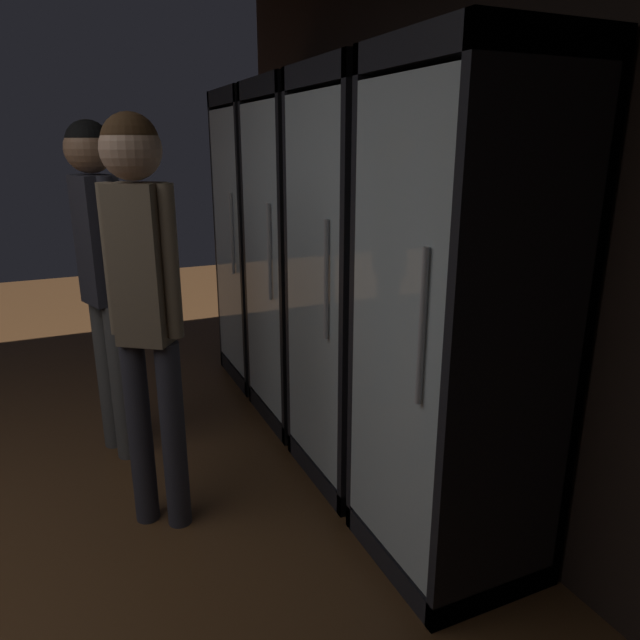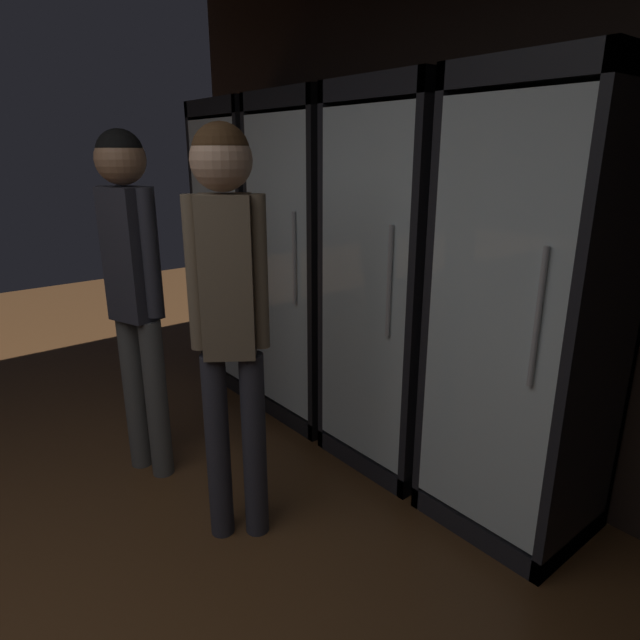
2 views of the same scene
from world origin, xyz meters
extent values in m
cube|color=black|center=(0.00, 3.03, 1.40)|extent=(6.00, 0.06, 2.80)
cube|color=black|center=(-1.99, 2.96, 0.96)|extent=(0.65, 0.04, 1.92)
cube|color=black|center=(-2.30, 2.70, 0.96)|extent=(0.04, 0.57, 1.92)
cube|color=black|center=(-1.69, 2.70, 0.96)|extent=(0.04, 0.57, 1.92)
cube|color=black|center=(-1.99, 2.70, 1.87)|extent=(0.65, 0.57, 0.10)
cube|color=black|center=(-1.99, 2.70, 0.05)|extent=(0.65, 0.57, 0.10)
cube|color=white|center=(-1.99, 2.93, 0.96)|extent=(0.57, 0.02, 1.68)
cube|color=silver|center=(-1.99, 2.42, 0.96)|extent=(0.57, 0.02, 1.68)
cylinder|color=#B2B2B7|center=(-1.80, 2.40, 1.05)|extent=(0.02, 0.02, 0.50)
cube|color=silver|center=(-1.99, 2.70, 0.12)|extent=(0.55, 0.49, 0.02)
cylinder|color=#336B38|center=(-2.17, 2.67, 0.22)|extent=(0.07, 0.07, 0.19)
cylinder|color=#336B38|center=(-2.17, 2.67, 0.35)|extent=(0.02, 0.02, 0.07)
cylinder|color=#2D2D33|center=(-2.17, 2.67, 0.20)|extent=(0.07, 0.07, 0.05)
cylinder|color=gray|center=(-1.99, 2.71, 0.23)|extent=(0.07, 0.07, 0.20)
cylinder|color=gray|center=(-1.99, 2.71, 0.37)|extent=(0.03, 0.03, 0.08)
cylinder|color=#2D2D33|center=(-1.99, 2.71, 0.22)|extent=(0.08, 0.08, 0.06)
cylinder|color=gray|center=(-1.81, 2.65, 0.24)|extent=(0.07, 0.07, 0.23)
cylinder|color=gray|center=(-1.81, 2.65, 0.40)|extent=(0.02, 0.02, 0.07)
cylinder|color=white|center=(-1.81, 2.65, 0.25)|extent=(0.07, 0.07, 0.07)
cube|color=silver|center=(-1.99, 2.70, 0.68)|extent=(0.55, 0.49, 0.02)
cylinder|color=#194723|center=(-2.19, 2.69, 0.78)|extent=(0.06, 0.06, 0.19)
cylinder|color=#194723|center=(-2.19, 2.69, 0.92)|extent=(0.02, 0.02, 0.09)
cylinder|color=tan|center=(-2.19, 2.69, 0.76)|extent=(0.06, 0.06, 0.07)
cylinder|color=black|center=(-2.05, 2.67, 0.77)|extent=(0.08, 0.08, 0.18)
cylinder|color=black|center=(-2.05, 2.67, 0.90)|extent=(0.03, 0.03, 0.08)
cylinder|color=white|center=(-2.05, 2.67, 0.76)|extent=(0.08, 0.08, 0.07)
cylinder|color=#336B38|center=(-1.92, 2.69, 0.80)|extent=(0.07, 0.07, 0.23)
cylinder|color=#336B38|center=(-1.92, 2.69, 0.96)|extent=(0.02, 0.02, 0.09)
cylinder|color=beige|center=(-1.92, 2.69, 0.77)|extent=(0.07, 0.07, 0.06)
cylinder|color=#336B38|center=(-1.79, 2.72, 0.78)|extent=(0.07, 0.07, 0.20)
cylinder|color=#336B38|center=(-1.79, 2.72, 0.92)|extent=(0.03, 0.03, 0.07)
cylinder|color=#B2332D|center=(-1.79, 2.72, 0.77)|extent=(0.08, 0.08, 0.07)
cube|color=silver|center=(-1.99, 2.70, 1.23)|extent=(0.55, 0.49, 0.02)
cylinder|color=#194723|center=(-2.21, 2.68, 1.35)|extent=(0.07, 0.07, 0.22)
cylinder|color=#194723|center=(-2.21, 2.68, 1.50)|extent=(0.02, 0.02, 0.09)
cylinder|color=#2D2D33|center=(-2.21, 2.68, 1.34)|extent=(0.07, 0.07, 0.07)
cylinder|color=#9EAD99|center=(-2.05, 2.67, 1.35)|extent=(0.08, 0.08, 0.23)
cylinder|color=#9EAD99|center=(-2.05, 2.67, 1.51)|extent=(0.03, 0.03, 0.08)
cylinder|color=beige|center=(-2.05, 2.67, 1.35)|extent=(0.08, 0.08, 0.06)
cylinder|color=black|center=(-1.92, 2.71, 1.35)|extent=(0.06, 0.06, 0.22)
cylinder|color=black|center=(-1.92, 2.71, 1.50)|extent=(0.02, 0.02, 0.07)
cylinder|color=#2D2D33|center=(-1.92, 2.71, 1.32)|extent=(0.06, 0.06, 0.07)
cylinder|color=#194723|center=(-1.79, 2.66, 1.34)|extent=(0.07, 0.07, 0.20)
cylinder|color=#194723|center=(-1.79, 2.66, 1.47)|extent=(0.02, 0.02, 0.07)
cylinder|color=white|center=(-1.79, 2.66, 1.33)|extent=(0.07, 0.07, 0.07)
cube|color=black|center=(-1.29, 2.96, 0.96)|extent=(0.65, 0.04, 1.92)
cube|color=black|center=(-1.60, 2.70, 0.96)|extent=(0.04, 0.57, 1.92)
cube|color=black|center=(-0.99, 2.70, 0.96)|extent=(0.04, 0.57, 1.92)
cube|color=black|center=(-1.29, 2.70, 1.87)|extent=(0.65, 0.57, 0.10)
cube|color=black|center=(-1.29, 2.70, 0.05)|extent=(0.65, 0.57, 0.10)
cube|color=white|center=(-1.29, 2.93, 0.96)|extent=(0.57, 0.02, 1.68)
cube|color=silver|center=(-1.29, 2.42, 0.96)|extent=(0.57, 0.02, 1.68)
cylinder|color=#B2B2B7|center=(-1.10, 2.40, 1.05)|extent=(0.02, 0.02, 0.50)
cube|color=silver|center=(-1.29, 2.70, 0.12)|extent=(0.55, 0.49, 0.02)
cylinder|color=#9EAD99|center=(-1.50, 2.69, 0.23)|extent=(0.07, 0.07, 0.20)
cylinder|color=#9EAD99|center=(-1.50, 2.69, 0.37)|extent=(0.03, 0.03, 0.08)
cylinder|color=#2D2D33|center=(-1.50, 2.69, 0.20)|extent=(0.07, 0.07, 0.07)
cylinder|color=black|center=(-1.36, 2.70, 0.22)|extent=(0.06, 0.06, 0.19)
cylinder|color=black|center=(-1.36, 2.70, 0.36)|extent=(0.02, 0.02, 0.10)
cylinder|color=#2D2D33|center=(-1.36, 2.70, 0.21)|extent=(0.06, 0.06, 0.05)
cylinder|color=black|center=(-1.23, 2.70, 0.23)|extent=(0.07, 0.07, 0.21)
cylinder|color=black|center=(-1.23, 2.70, 0.38)|extent=(0.02, 0.02, 0.09)
cylinder|color=white|center=(-1.23, 2.70, 0.23)|extent=(0.08, 0.08, 0.07)
cylinder|color=gray|center=(-1.08, 2.69, 0.22)|extent=(0.06, 0.06, 0.19)
cylinder|color=gray|center=(-1.08, 2.69, 0.36)|extent=(0.02, 0.02, 0.08)
cylinder|color=beige|center=(-1.08, 2.69, 0.20)|extent=(0.07, 0.07, 0.07)
cube|color=silver|center=(-1.29, 2.70, 0.54)|extent=(0.55, 0.49, 0.02)
cylinder|color=#9EAD99|center=(-1.43, 2.68, 0.66)|extent=(0.06, 0.06, 0.24)
cylinder|color=#9EAD99|center=(-1.43, 2.68, 0.82)|extent=(0.03, 0.03, 0.08)
cylinder|color=beige|center=(-1.43, 2.68, 0.63)|extent=(0.07, 0.07, 0.08)
cylinder|color=#336B38|center=(-1.16, 2.73, 0.64)|extent=(0.07, 0.07, 0.20)
cylinder|color=#336B38|center=(-1.16, 2.73, 0.78)|extent=(0.02, 0.02, 0.07)
cylinder|color=#2D2D33|center=(-1.16, 2.73, 0.62)|extent=(0.07, 0.07, 0.06)
cube|color=silver|center=(-1.29, 2.70, 0.95)|extent=(0.55, 0.49, 0.02)
cylinder|color=#194723|center=(-1.50, 2.68, 1.07)|extent=(0.07, 0.07, 0.22)
cylinder|color=#194723|center=(-1.50, 2.68, 1.23)|extent=(0.02, 0.02, 0.09)
cylinder|color=tan|center=(-1.50, 2.68, 1.08)|extent=(0.07, 0.07, 0.06)
cylinder|color=#194723|center=(-1.36, 2.68, 1.08)|extent=(0.06, 0.06, 0.24)
cylinder|color=#194723|center=(-1.36, 2.68, 1.24)|extent=(0.02, 0.02, 0.09)
cylinder|color=beige|center=(-1.36, 2.68, 1.08)|extent=(0.07, 0.07, 0.06)
cylinder|color=black|center=(-1.23, 2.71, 1.05)|extent=(0.07, 0.07, 0.18)
cylinder|color=black|center=(-1.23, 2.71, 1.19)|extent=(0.02, 0.02, 0.08)
cylinder|color=#2D2D33|center=(-1.23, 2.71, 1.04)|extent=(0.07, 0.07, 0.07)
cylinder|color=#9EAD99|center=(-1.09, 2.67, 1.05)|extent=(0.07, 0.07, 0.18)
cylinder|color=#9EAD99|center=(-1.09, 2.67, 1.18)|extent=(0.02, 0.02, 0.07)
cylinder|color=#B2332D|center=(-1.09, 2.67, 1.03)|extent=(0.08, 0.08, 0.06)
cube|color=silver|center=(-1.29, 2.70, 1.37)|extent=(0.55, 0.49, 0.02)
cylinder|color=brown|center=(-1.50, 2.73, 1.48)|extent=(0.06, 0.06, 0.20)
cylinder|color=brown|center=(-1.50, 2.73, 1.61)|extent=(0.02, 0.02, 0.07)
cylinder|color=#B2332D|center=(-1.50, 2.73, 1.48)|extent=(0.06, 0.06, 0.08)
cylinder|color=#9EAD99|center=(-1.36, 2.70, 1.49)|extent=(0.06, 0.06, 0.23)
cylinder|color=#9EAD99|center=(-1.36, 2.70, 1.64)|extent=(0.02, 0.02, 0.07)
cylinder|color=#2D2D33|center=(-1.36, 2.70, 1.48)|extent=(0.07, 0.07, 0.09)
cylinder|color=#336B38|center=(-1.22, 2.69, 1.49)|extent=(0.06, 0.06, 0.22)
cylinder|color=#336B38|center=(-1.22, 2.69, 1.63)|extent=(0.02, 0.02, 0.06)
cylinder|color=beige|center=(-1.22, 2.69, 1.50)|extent=(0.07, 0.07, 0.06)
cylinder|color=black|center=(-1.09, 2.74, 1.49)|extent=(0.06, 0.06, 0.22)
cylinder|color=black|center=(-1.09, 2.74, 1.64)|extent=(0.02, 0.02, 0.08)
cylinder|color=beige|center=(-1.09, 2.74, 1.46)|extent=(0.07, 0.07, 0.09)
cube|color=black|center=(-0.59, 2.96, 0.96)|extent=(0.65, 0.04, 1.92)
cube|color=black|center=(-0.90, 2.70, 0.96)|extent=(0.04, 0.57, 1.92)
cube|color=black|center=(-0.29, 2.70, 0.96)|extent=(0.04, 0.57, 1.92)
cube|color=black|center=(-0.59, 2.70, 1.87)|extent=(0.65, 0.57, 0.10)
cube|color=black|center=(-0.59, 2.70, 0.05)|extent=(0.65, 0.57, 0.10)
cube|color=white|center=(-0.59, 2.93, 0.96)|extent=(0.57, 0.02, 1.68)
cube|color=silver|center=(-0.59, 2.42, 0.96)|extent=(0.57, 0.02, 1.68)
cylinder|color=#B2B2B7|center=(-0.40, 2.40, 1.05)|extent=(0.02, 0.02, 0.50)
cube|color=silver|center=(-0.59, 2.70, 0.12)|extent=(0.55, 0.49, 0.02)
cylinder|color=black|center=(-0.80, 2.65, 0.25)|extent=(0.07, 0.07, 0.24)
cylinder|color=black|center=(-0.80, 2.65, 0.40)|extent=(0.03, 0.03, 0.07)
cylinder|color=white|center=(-0.80, 2.65, 0.24)|extent=(0.08, 0.08, 0.06)
cylinder|color=#9EAD99|center=(-0.67, 2.74, 0.23)|extent=(0.06, 0.06, 0.20)
cylinder|color=#9EAD99|center=(-0.67, 2.74, 0.38)|extent=(0.02, 0.02, 0.10)
cylinder|color=tan|center=(-0.67, 2.74, 0.22)|extent=(0.07, 0.07, 0.08)
cylinder|color=brown|center=(-0.53, 2.73, 0.24)|extent=(0.07, 0.07, 0.23)
cylinder|color=brown|center=(-0.53, 2.73, 0.40)|extent=(0.03, 0.03, 0.09)
cylinder|color=white|center=(-0.53, 2.73, 0.22)|extent=(0.08, 0.08, 0.06)
cylinder|color=#336B38|center=(-0.39, 2.75, 0.23)|extent=(0.07, 0.07, 0.21)
cylinder|color=#336B38|center=(-0.39, 2.75, 0.37)|extent=(0.02, 0.02, 0.07)
cylinder|color=#2D2D33|center=(-0.39, 2.75, 0.22)|extent=(0.07, 0.07, 0.08)
cube|color=silver|center=(-0.59, 2.70, 0.68)|extent=(0.55, 0.49, 0.02)
cylinder|color=black|center=(-0.80, 2.71, 0.78)|extent=(0.06, 0.06, 0.19)
cylinder|color=black|center=(-0.80, 2.71, 0.91)|extent=(0.03, 0.03, 0.08)
cylinder|color=#2D2D33|center=(-0.80, 2.71, 0.76)|extent=(0.07, 0.07, 0.07)
cylinder|color=#336B38|center=(-0.66, 2.68, 0.78)|extent=(0.08, 0.08, 0.19)
cylinder|color=#336B38|center=(-0.66, 2.68, 0.90)|extent=(0.03, 0.03, 0.06)
cylinder|color=#B2332D|center=(-0.66, 2.68, 0.75)|extent=(0.08, 0.08, 0.07)
cylinder|color=black|center=(-0.53, 2.67, 0.80)|extent=(0.07, 0.07, 0.23)
cylinder|color=black|center=(-0.53, 2.67, 0.96)|extent=(0.02, 0.02, 0.09)
cylinder|color=beige|center=(-0.53, 2.67, 0.81)|extent=(0.08, 0.08, 0.08)
cylinder|color=gray|center=(-0.38, 2.66, 0.80)|extent=(0.07, 0.07, 0.24)
cylinder|color=gray|center=(-0.38, 2.66, 0.96)|extent=(0.02, 0.02, 0.09)
cylinder|color=#2D2D33|center=(-0.38, 2.66, 0.78)|extent=(0.07, 0.07, 0.08)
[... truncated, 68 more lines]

